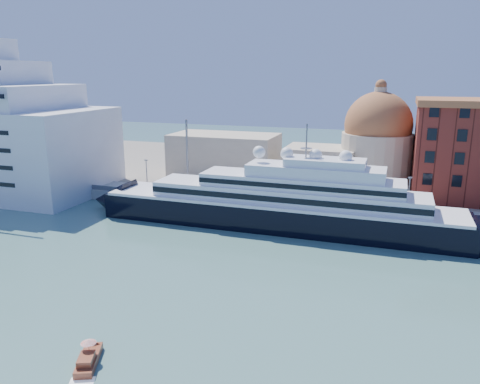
% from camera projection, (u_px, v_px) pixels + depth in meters
% --- Properties ---
extents(ground, '(400.00, 400.00, 0.00)m').
position_uv_depth(ground, '(215.00, 266.00, 77.28)').
color(ground, '#3A6562').
rests_on(ground, ground).
extents(quay, '(180.00, 10.00, 2.50)m').
position_uv_depth(quay, '(269.00, 205.00, 108.16)').
color(quay, gray).
rests_on(quay, ground).
extents(land, '(260.00, 72.00, 2.00)m').
position_uv_depth(land, '(304.00, 172.00, 145.83)').
color(land, slate).
rests_on(land, ground).
extents(quay_fence, '(180.00, 0.10, 1.20)m').
position_uv_depth(quay_fence, '(264.00, 202.00, 103.57)').
color(quay_fence, slate).
rests_on(quay_fence, quay).
extents(superyacht, '(84.10, 11.66, 25.14)m').
position_uv_depth(superyacht, '(266.00, 206.00, 96.60)').
color(superyacht, black).
rests_on(superyacht, ground).
extents(service_barge, '(12.56, 4.27, 2.82)m').
position_uv_depth(service_barge, '(36.00, 202.00, 112.75)').
color(service_barge, white).
rests_on(service_barge, ground).
extents(water_taxi, '(4.08, 6.11, 2.76)m').
position_uv_depth(water_taxi, '(88.00, 359.00, 51.07)').
color(water_taxi, maroon).
rests_on(water_taxi, ground).
extents(church, '(66.00, 18.00, 25.50)m').
position_uv_depth(church, '(316.00, 150.00, 125.53)').
color(church, beige).
rests_on(church, land).
extents(lamp_posts, '(120.80, 2.40, 18.00)m').
position_uv_depth(lamp_posts, '(215.00, 167.00, 108.39)').
color(lamp_posts, slate).
rests_on(lamp_posts, quay).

